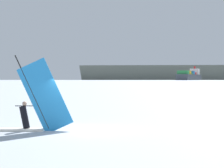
# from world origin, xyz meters

# --- Properties ---
(ground_plane) EXTENTS (4000.00, 4000.00, 0.00)m
(ground_plane) POSITION_xyz_m (0.00, 0.00, 0.00)
(ground_plane) COLOR #9EA8B2
(windsurfer) EXTENTS (3.99, 0.65, 3.84)m
(windsurfer) POSITION_xyz_m (-2.20, -0.32, 0.95)
(windsurfer) COLOR white
(windsurfer) RESTS_ON ground_plane
(cargo_ship) EXTENTS (82.66, 141.30, 33.61)m
(cargo_ship) POSITION_xyz_m (168.19, 819.54, 9.38)
(cargo_ship) COLOR #3F444C
(cargo_ship) RESTS_ON ground_plane
(distant_headland) EXTENTS (740.42, 454.82, 40.11)m
(distant_headland) POSITION_xyz_m (239.90, 1162.18, 20.06)
(distant_headland) COLOR #60665B
(distant_headland) RESTS_ON ground_plane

